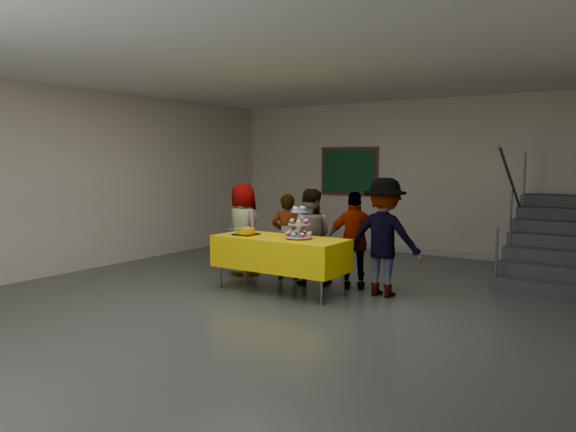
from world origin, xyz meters
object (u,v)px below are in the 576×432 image
(schoolchild_a, at_px, (243,229))
(cupcake_stand, at_px, (299,226))
(schoolchild_b, at_px, (287,237))
(bear_cake, at_px, (246,231))
(noticeboard, at_px, (349,171))
(schoolchild_d, at_px, (355,241))
(schoolchild_c, at_px, (309,237))
(schoolchild_e, at_px, (384,237))
(staircase, at_px, (558,246))
(bake_table, at_px, (280,253))

(schoolchild_a, bearing_deg, cupcake_stand, 173.73)
(schoolchild_b, bearing_deg, schoolchild_a, -13.02)
(schoolchild_a, height_order, schoolchild_b, schoolchild_a)
(cupcake_stand, height_order, bear_cake, cupcake_stand)
(schoolchild_a, bearing_deg, noticeboard, -74.43)
(schoolchild_a, relative_size, noticeboard, 1.13)
(bear_cake, height_order, schoolchild_d, schoolchild_d)
(schoolchild_c, distance_m, schoolchild_e, 1.20)
(schoolchild_e, bearing_deg, cupcake_stand, 29.90)
(schoolchild_a, xyz_separation_m, schoolchild_c, (1.25, -0.01, -0.02))
(noticeboard, bearing_deg, bear_cake, -82.74)
(staircase, bearing_deg, schoolchild_b, -144.01)
(cupcake_stand, xyz_separation_m, schoolchild_b, (-0.69, 0.74, -0.28))
(schoolchild_b, bearing_deg, noticeboard, -100.27)
(schoolchild_a, bearing_deg, schoolchild_c, -163.53)
(bear_cake, xyz_separation_m, noticeboard, (-0.53, 4.16, 0.77))
(schoolchild_c, xyz_separation_m, staircase, (2.97, 2.64, -0.22))
(bake_table, bearing_deg, noticeboard, 104.71)
(schoolchild_e, height_order, staircase, staircase)
(schoolchild_c, xyz_separation_m, schoolchild_e, (1.19, -0.01, 0.09))
(schoolchild_d, distance_m, staircase, 3.41)
(schoolchild_b, xyz_separation_m, staircase, (3.45, 2.51, -0.17))
(schoolchild_e, xyz_separation_m, staircase, (1.78, 2.65, -0.31))
(schoolchild_e, bearing_deg, schoolchild_a, -2.06)
(cupcake_stand, relative_size, bear_cake, 1.24)
(schoolchild_a, bearing_deg, schoolchild_e, -163.57)
(schoolchild_b, height_order, noticeboard, noticeboard)
(cupcake_stand, distance_m, schoolchild_c, 0.69)
(schoolchild_a, relative_size, schoolchild_d, 1.05)
(schoolchild_d, bearing_deg, bear_cake, 6.18)
(schoolchild_b, distance_m, schoolchild_c, 0.50)
(bear_cake, relative_size, staircase, 0.15)
(cupcake_stand, relative_size, schoolchild_e, 0.28)
(cupcake_stand, distance_m, schoolchild_d, 0.90)
(noticeboard, bearing_deg, schoolchild_c, -71.41)
(schoolchild_a, bearing_deg, bear_cake, 147.85)
(schoolchild_b, xyz_separation_m, noticeboard, (-0.69, 3.34, 0.94))
(bear_cake, height_order, noticeboard, noticeboard)
(schoolchild_a, bearing_deg, schoolchild_b, -154.22)
(schoolchild_e, distance_m, staircase, 3.20)
(bake_table, bearing_deg, schoolchild_b, 117.04)
(noticeboard, bearing_deg, schoolchild_e, -55.86)
(schoolchild_a, xyz_separation_m, schoolchild_e, (2.44, -0.02, 0.07))
(bear_cake, bearing_deg, schoolchild_c, 47.43)
(cupcake_stand, distance_m, noticeboard, 4.36)
(schoolchild_a, bearing_deg, staircase, -131.21)
(bear_cake, bearing_deg, schoolchild_a, 130.97)
(bake_table, xyz_separation_m, staircase, (3.06, 3.27, -0.07))
(schoolchild_b, bearing_deg, schoolchild_e, 153.32)
(schoolchild_a, distance_m, schoolchild_d, 1.95)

